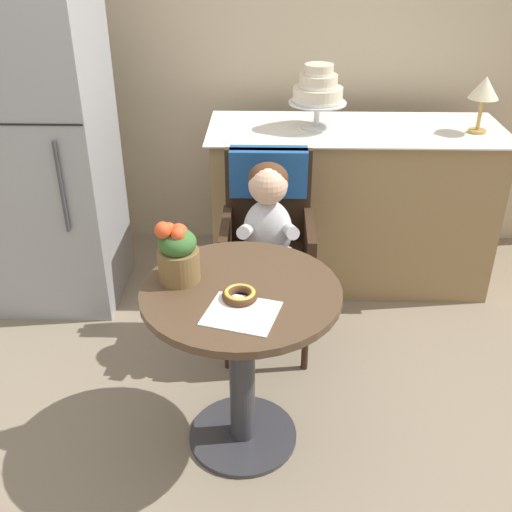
% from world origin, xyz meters
% --- Properties ---
extents(ground_plane, '(8.00, 8.00, 0.00)m').
position_xyz_m(ground_plane, '(0.00, 0.00, 0.00)').
color(ground_plane, gray).
extents(back_wall, '(4.80, 0.10, 2.70)m').
position_xyz_m(back_wall, '(0.00, 1.85, 1.35)').
color(back_wall, '#C1AD8E').
rests_on(back_wall, ground).
extents(cafe_table, '(0.72, 0.72, 0.72)m').
position_xyz_m(cafe_table, '(0.00, 0.00, 0.51)').
color(cafe_table, '#4C3826').
rests_on(cafe_table, ground).
extents(wicker_chair, '(0.42, 0.45, 0.95)m').
position_xyz_m(wicker_chair, '(0.09, 0.72, 0.64)').
color(wicker_chair, '#332114').
rests_on(wicker_chair, ground).
extents(seated_child, '(0.27, 0.32, 0.73)m').
position_xyz_m(seated_child, '(0.09, 0.56, 0.68)').
color(seated_child, silver).
rests_on(seated_child, ground).
extents(paper_napkin, '(0.28, 0.26, 0.00)m').
position_xyz_m(paper_napkin, '(0.01, -0.15, 0.72)').
color(paper_napkin, white).
rests_on(paper_napkin, cafe_table).
extents(donut_front, '(0.12, 0.12, 0.03)m').
position_xyz_m(donut_front, '(-0.00, -0.07, 0.74)').
color(donut_front, '#4C2D19').
rests_on(donut_front, cafe_table).
extents(flower_vase, '(0.15, 0.15, 0.24)m').
position_xyz_m(flower_vase, '(-0.22, 0.06, 0.83)').
color(flower_vase, brown).
rests_on(flower_vase, cafe_table).
extents(display_counter, '(1.56, 0.62, 0.90)m').
position_xyz_m(display_counter, '(0.55, 1.30, 0.45)').
color(display_counter, '#93754C').
rests_on(display_counter, ground).
extents(tiered_cake_stand, '(0.30, 0.30, 0.33)m').
position_xyz_m(tiered_cake_stand, '(0.34, 1.30, 1.10)').
color(tiered_cake_stand, silver).
rests_on(tiered_cake_stand, display_counter).
extents(table_lamp, '(0.15, 0.15, 0.28)m').
position_xyz_m(table_lamp, '(1.16, 1.24, 1.12)').
color(table_lamp, '#B28C47').
rests_on(table_lamp, display_counter).
extents(refrigerator, '(0.64, 0.63, 1.70)m').
position_xyz_m(refrigerator, '(-1.05, 1.10, 0.85)').
color(refrigerator, '#9EA0A5').
rests_on(refrigerator, ground).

